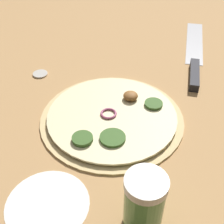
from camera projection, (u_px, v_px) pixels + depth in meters
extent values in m
plane|color=tan|center=(112.00, 119.00, 0.60)|extent=(3.00, 3.00, 0.00)
cylinder|color=#D6B77A|center=(112.00, 118.00, 0.60)|extent=(0.27, 0.27, 0.01)
cylinder|color=beige|center=(112.00, 115.00, 0.59)|extent=(0.25, 0.25, 0.00)
cylinder|color=#385B23|center=(114.00, 138.00, 0.54)|extent=(0.05, 0.05, 0.01)
cylinder|color=#385B23|center=(82.00, 139.00, 0.54)|extent=(0.04, 0.04, 0.01)
cylinder|color=#385B23|center=(154.00, 104.00, 0.61)|extent=(0.04, 0.04, 0.01)
torus|color=#A34C70|center=(109.00, 115.00, 0.59)|extent=(0.03, 0.03, 0.00)
ellipsoid|color=brown|center=(131.00, 96.00, 0.62)|extent=(0.03, 0.03, 0.01)
cube|color=silver|center=(195.00, 42.00, 0.84)|extent=(0.09, 0.24, 0.00)
cube|color=black|center=(194.00, 75.00, 0.70)|extent=(0.04, 0.11, 0.02)
cylinder|color=#4C7F42|center=(144.00, 206.00, 0.41)|extent=(0.05, 0.05, 0.08)
cylinder|color=beige|center=(146.00, 184.00, 0.38)|extent=(0.06, 0.06, 0.01)
cylinder|color=beige|center=(40.00, 73.00, 0.72)|extent=(0.03, 0.03, 0.01)
cylinder|color=white|center=(47.00, 204.00, 0.45)|extent=(0.12, 0.12, 0.00)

